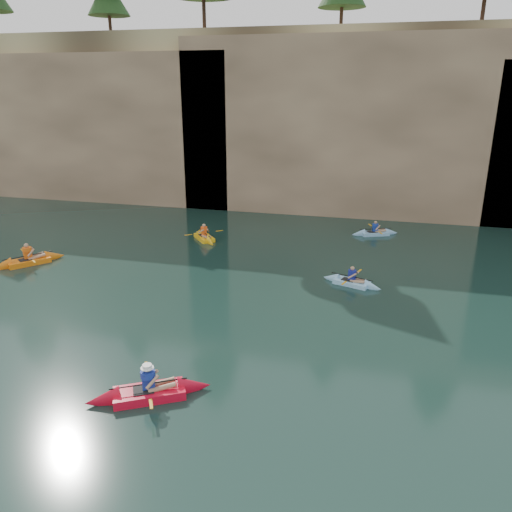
# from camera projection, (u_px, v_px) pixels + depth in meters

# --- Properties ---
(ground) EXTENTS (160.00, 160.00, 0.00)m
(ground) POSITION_uv_depth(u_px,v_px,m) (238.00, 422.00, 12.71)
(ground) COLOR black
(ground) RESTS_ON ground
(cliff) EXTENTS (70.00, 16.00, 12.00)m
(cliff) POSITION_uv_depth(u_px,v_px,m) (347.00, 114.00, 38.22)
(cliff) COLOR tan
(cliff) RESTS_ON ground
(cliff_slab_west) EXTENTS (26.00, 2.40, 10.56)m
(cliff_slab_west) POSITION_uv_depth(u_px,v_px,m) (61.00, 126.00, 36.36)
(cliff_slab_west) COLOR tan
(cliff_slab_west) RESTS_ON ground
(cliff_slab_center) EXTENTS (24.00, 2.40, 11.40)m
(cliff_slab_center) POSITION_uv_depth(u_px,v_px,m) (369.00, 126.00, 31.07)
(cliff_slab_center) COLOR tan
(cliff_slab_center) RESTS_ON ground
(sea_cave_west) EXTENTS (4.50, 1.00, 4.00)m
(sea_cave_west) POSITION_uv_depth(u_px,v_px,m) (85.00, 173.00, 36.37)
(sea_cave_west) COLOR black
(sea_cave_west) RESTS_ON ground
(sea_cave_center) EXTENTS (3.50, 1.00, 3.20)m
(sea_cave_center) POSITION_uv_depth(u_px,v_px,m) (272.00, 188.00, 33.22)
(sea_cave_center) COLOR black
(sea_cave_center) RESTS_ON ground
(sea_cave_east) EXTENTS (5.00, 1.00, 4.50)m
(sea_cave_east) POSITION_uv_depth(u_px,v_px,m) (501.00, 189.00, 29.73)
(sea_cave_east) COLOR black
(sea_cave_east) RESTS_ON ground
(main_kayaker) EXTENTS (3.35, 2.37, 1.27)m
(main_kayaker) POSITION_uv_depth(u_px,v_px,m) (149.00, 392.00, 13.67)
(main_kayaker) COLOR red
(main_kayaker) RESTS_ON ground
(kayaker_orange) EXTENTS (2.68, 3.12, 1.28)m
(kayaker_orange) POSITION_uv_depth(u_px,v_px,m) (29.00, 261.00, 23.85)
(kayaker_orange) COLOR orange
(kayaker_orange) RESTS_ON ground
(kayaker_ltblue_near) EXTENTS (2.72, 2.01, 1.04)m
(kayaker_ltblue_near) POSITION_uv_depth(u_px,v_px,m) (352.00, 282.00, 21.37)
(kayaker_ltblue_near) COLOR #98D5FF
(kayaker_ltblue_near) RESTS_ON ground
(kayaker_yellow) EXTENTS (2.29, 2.54, 1.12)m
(kayaker_yellow) POSITION_uv_depth(u_px,v_px,m) (204.00, 237.00, 27.61)
(kayaker_yellow) COLOR yellow
(kayaker_yellow) RESTS_ON ground
(kayaker_ltblue_mid) EXTENTS (2.75, 1.95, 1.03)m
(kayaker_ltblue_mid) POSITION_uv_depth(u_px,v_px,m) (375.00, 233.00, 28.44)
(kayaker_ltblue_mid) COLOR #86B9E0
(kayaker_ltblue_mid) RESTS_ON ground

